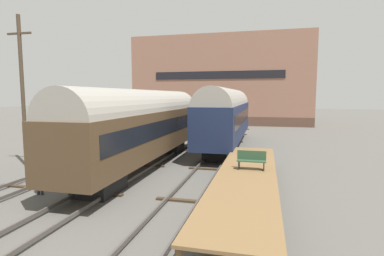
{
  "coord_description": "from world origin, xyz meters",
  "views": [
    {
      "loc": [
        7.77,
        -15.54,
        4.74
      ],
      "look_at": [
        2.16,
        7.29,
        2.2
      ],
      "focal_mm": 28.0,
      "sensor_mm": 36.0,
      "label": 1
    }
  ],
  "objects_px": {
    "train_car_brown": "(144,123)",
    "train_car_navy": "(227,114)",
    "person_worker": "(39,174)",
    "utility_pole": "(23,90)",
    "bench": "(251,160)"
  },
  "relations": [
    {
      "from": "train_car_brown",
      "to": "train_car_navy",
      "type": "bearing_deg",
      "value": 64.12
    },
    {
      "from": "train_car_navy",
      "to": "person_worker",
      "type": "distance_m",
      "value": 17.08
    },
    {
      "from": "train_car_brown",
      "to": "train_car_navy",
      "type": "xyz_separation_m",
      "value": [
        4.32,
        8.9,
        0.16
      ]
    },
    {
      "from": "train_car_navy",
      "to": "utility_pole",
      "type": "relative_size",
      "value": 1.69
    },
    {
      "from": "train_car_brown",
      "to": "utility_pole",
      "type": "height_order",
      "value": "utility_pole"
    },
    {
      "from": "bench",
      "to": "train_car_brown",
      "type": "bearing_deg",
      "value": 152.59
    },
    {
      "from": "bench",
      "to": "person_worker",
      "type": "distance_m",
      "value": 10.24
    },
    {
      "from": "train_car_brown",
      "to": "utility_pole",
      "type": "xyz_separation_m",
      "value": [
        -7.83,
        -1.76,
        2.21
      ]
    },
    {
      "from": "train_car_navy",
      "to": "bench",
      "type": "relative_size",
      "value": 12.04
    },
    {
      "from": "bench",
      "to": "utility_pole",
      "type": "bearing_deg",
      "value": 172.56
    },
    {
      "from": "train_car_brown",
      "to": "person_worker",
      "type": "height_order",
      "value": "train_car_brown"
    },
    {
      "from": "train_car_navy",
      "to": "utility_pole",
      "type": "height_order",
      "value": "utility_pole"
    },
    {
      "from": "train_car_navy",
      "to": "person_worker",
      "type": "height_order",
      "value": "train_car_navy"
    },
    {
      "from": "person_worker",
      "to": "utility_pole",
      "type": "xyz_separation_m",
      "value": [
        -5.18,
        4.8,
        4.09
      ]
    },
    {
      "from": "train_car_navy",
      "to": "utility_pole",
      "type": "distance_m",
      "value": 16.3
    }
  ]
}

